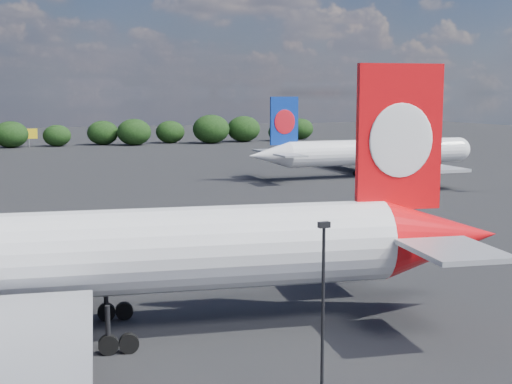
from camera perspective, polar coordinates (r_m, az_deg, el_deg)
name	(u,v)px	position (r m, az deg, el deg)	size (l,w,h in m)	color
ground	(15,211)	(103.05, -18.69, -1.47)	(500.00, 500.00, 0.00)	black
qantas_airliner	(100,256)	(47.86, -12.38, -5.00)	(55.40, 52.88, 18.10)	white
china_southern_airliner	(370,153)	(138.29, 9.07, 3.10)	(47.19, 44.83, 15.42)	white
apron_lamp_post	(323,313)	(34.55, 5.37, -9.59)	(0.55, 0.30, 10.09)	black
billboard_yellow	(29,134)	(224.67, -17.73, 4.43)	(5.00, 0.30, 5.50)	yellow
horizon_treeline	(40,134)	(222.76, -16.88, 4.44)	(201.64, 16.83, 9.24)	black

